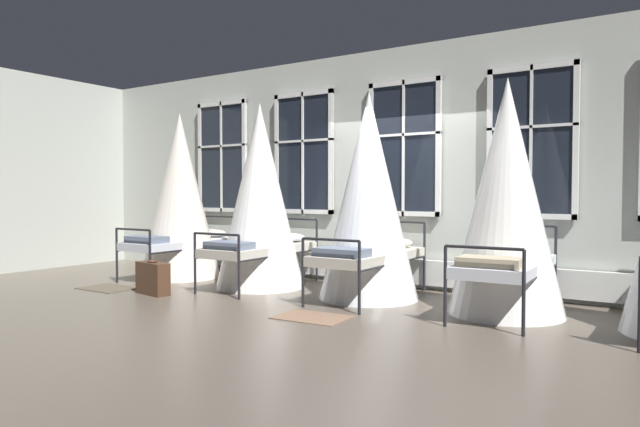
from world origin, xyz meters
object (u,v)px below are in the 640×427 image
(cot_third, at_px, (369,199))
(cot_fourth, at_px, (506,200))
(cot_second, at_px, (260,198))
(suitcase_dark, at_px, (153,278))
(cot_first, at_px, (180,198))

(cot_third, bearing_deg, cot_fourth, -90.21)
(cot_fourth, bearing_deg, cot_third, 88.00)
(cot_second, distance_m, cot_third, 1.78)
(suitcase_dark, bearing_deg, cot_fourth, 26.07)
(cot_second, distance_m, suitcase_dark, 1.89)
(cot_second, bearing_deg, cot_first, 87.14)
(cot_second, bearing_deg, suitcase_dark, 146.10)
(cot_first, height_order, cot_second, cot_second)
(cot_second, bearing_deg, cot_fourth, -90.38)
(cot_second, distance_m, cot_fourth, 3.55)
(cot_third, distance_m, cot_fourth, 1.77)
(cot_second, height_order, cot_third, cot_second)
(cot_second, height_order, cot_fourth, cot_second)
(cot_first, bearing_deg, cot_fourth, -89.16)
(cot_first, bearing_deg, cot_third, -89.07)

